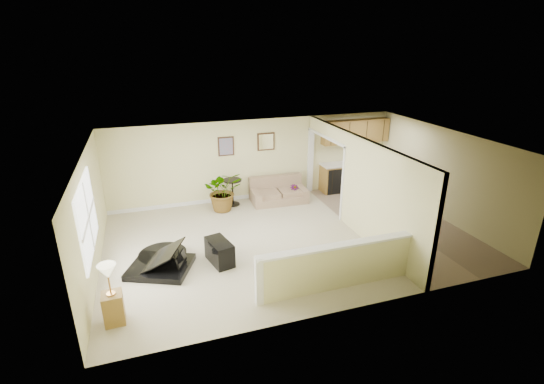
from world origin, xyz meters
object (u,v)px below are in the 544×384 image
object	(u,v)px
small_plant	(294,194)
lamp_stand	(112,299)
loveseat	(278,190)
accent_table	(233,189)
piano	(157,247)
palm_plant	(223,191)
piano_bench	(220,252)

from	to	relation	value
small_plant	lamp_stand	size ratio (longest dim) A/B	0.44
lamp_stand	loveseat	bearing A→B (deg)	44.27
accent_table	lamp_stand	xyz separation A→B (m)	(-3.21, -4.62, -0.02)
accent_table	lamp_stand	distance (m)	5.62
accent_table	lamp_stand	size ratio (longest dim) A/B	0.69
piano	palm_plant	bearing A→B (deg)	77.05
piano	loveseat	xyz separation A→B (m)	(3.78, 2.86, -0.14)
piano_bench	lamp_stand	xyz separation A→B (m)	(-2.17, -1.43, 0.23)
piano	piano_bench	xyz separation A→B (m)	(1.33, -0.22, -0.24)
loveseat	palm_plant	distance (m)	1.78
loveseat	small_plant	xyz separation A→B (m)	(0.47, -0.16, -0.15)
piano	palm_plant	world-z (taller)	palm_plant
piano	piano_bench	size ratio (longest dim) A/B	2.29
loveseat	small_plant	size ratio (longest dim) A/B	3.31
lamp_stand	accent_table	bearing A→B (deg)	55.26
palm_plant	small_plant	distance (m)	2.26
accent_table	small_plant	world-z (taller)	accent_table
piano	accent_table	xyz separation A→B (m)	(2.37, 2.97, 0.02)
accent_table	small_plant	xyz separation A→B (m)	(1.89, -0.27, -0.30)
piano	accent_table	world-z (taller)	piano
piano_bench	palm_plant	world-z (taller)	palm_plant
palm_plant	piano_bench	bearing A→B (deg)	-103.48
accent_table	palm_plant	bearing A→B (deg)	-138.72
piano	lamp_stand	world-z (taller)	piano
loveseat	small_plant	bearing A→B (deg)	-15.99
piano_bench	accent_table	world-z (taller)	accent_table
accent_table	loveseat	bearing A→B (deg)	-4.77
loveseat	piano_bench	bearing A→B (deg)	-126.30
loveseat	small_plant	distance (m)	0.52
piano	loveseat	size ratio (longest dim) A/B	1.06
palm_plant	small_plant	world-z (taller)	palm_plant
accent_table	palm_plant	distance (m)	0.47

